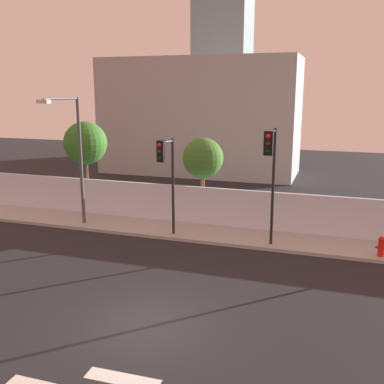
% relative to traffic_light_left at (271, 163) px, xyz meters
% --- Properties ---
extents(ground_plane, '(80.00, 80.00, 0.00)m').
position_rel_traffic_light_left_xyz_m(ground_plane, '(-2.37, -6.74, -3.71)').
color(ground_plane, black).
extents(sidewalk, '(36.00, 2.40, 0.15)m').
position_rel_traffic_light_left_xyz_m(sidewalk, '(-2.37, 1.46, -3.64)').
color(sidewalk, '#A3A3A3').
rests_on(sidewalk, ground).
extents(perimeter_wall, '(36.00, 0.18, 1.80)m').
position_rel_traffic_light_left_xyz_m(perimeter_wall, '(-2.37, 2.75, -2.66)').
color(perimeter_wall, silver).
rests_on(perimeter_wall, sidewalk).
extents(traffic_light_left, '(0.34, 1.78, 4.87)m').
position_rel_traffic_light_left_xyz_m(traffic_light_left, '(0.00, 0.00, 0.00)').
color(traffic_light_left, black).
rests_on(traffic_light_left, sidewalk).
extents(traffic_light_center, '(0.42, 1.17, 4.30)m').
position_rel_traffic_light_left_xyz_m(traffic_light_center, '(-4.48, 0.29, -0.42)').
color(traffic_light_center, black).
rests_on(traffic_light_center, sidewalk).
extents(street_lamp_curbside, '(0.74, 2.28, 6.02)m').
position_rel_traffic_light_left_xyz_m(street_lamp_curbside, '(-9.19, 0.66, 0.09)').
color(street_lamp_curbside, '#4C4C51').
rests_on(street_lamp_curbside, sidewalk).
extents(fire_hydrant, '(0.44, 0.26, 0.82)m').
position_rel_traffic_light_left_xyz_m(fire_hydrant, '(4.30, 0.69, -3.12)').
color(fire_hydrant, red).
rests_on(fire_hydrant, sidewalk).
extents(roadside_tree_leftmost, '(2.34, 2.34, 4.86)m').
position_rel_traffic_light_left_xyz_m(roadside_tree_leftmost, '(-10.60, 3.85, -0.04)').
color(roadside_tree_leftmost, brown).
rests_on(roadside_tree_leftmost, ground).
extents(roadside_tree_midleft, '(2.04, 2.04, 4.20)m').
position_rel_traffic_light_left_xyz_m(roadside_tree_midleft, '(-3.94, 3.85, -0.56)').
color(roadside_tree_midleft, brown).
rests_on(roadside_tree_midleft, ground).
extents(low_building_distant, '(15.19, 6.00, 8.89)m').
position_rel_traffic_light_left_xyz_m(low_building_distant, '(-8.13, 16.75, 0.73)').
color(low_building_distant, '#A1A1A1').
rests_on(low_building_distant, ground).
extents(tower_on_skyline, '(5.31, 5.00, 30.08)m').
position_rel_traffic_light_left_xyz_m(tower_on_skyline, '(-9.47, 28.75, 11.33)').
color(tower_on_skyline, slate).
rests_on(tower_on_skyline, ground).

